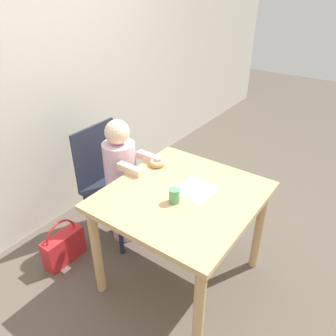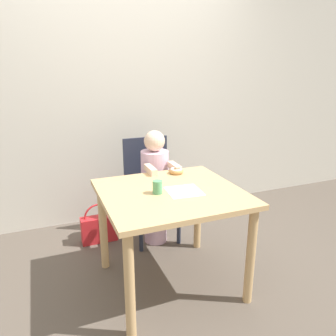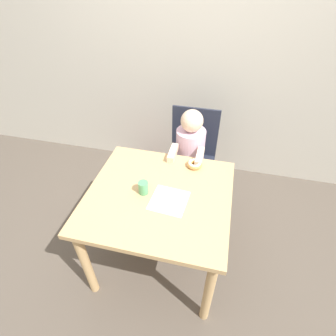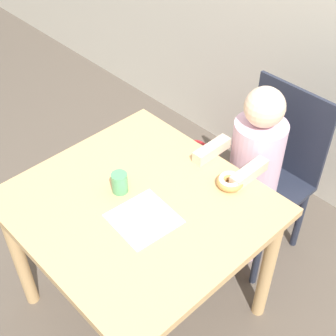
{
  "view_description": "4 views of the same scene",
  "coord_description": "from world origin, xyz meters",
  "px_view_note": "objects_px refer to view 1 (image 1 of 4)",
  "views": [
    {
      "loc": [
        -1.38,
        -0.88,
        1.86
      ],
      "look_at": [
        0.03,
        0.13,
        0.84
      ],
      "focal_mm": 35.0,
      "sensor_mm": 36.0,
      "label": 1
    },
    {
      "loc": [
        -0.78,
        -1.9,
        1.52
      ],
      "look_at": [
        0.03,
        0.13,
        0.84
      ],
      "focal_mm": 35.0,
      "sensor_mm": 36.0,
      "label": 2
    },
    {
      "loc": [
        0.33,
        -1.14,
        1.94
      ],
      "look_at": [
        0.03,
        0.13,
        0.84
      ],
      "focal_mm": 28.0,
      "sensor_mm": 36.0,
      "label": 3
    },
    {
      "loc": [
        1.0,
        -0.79,
        2.03
      ],
      "look_at": [
        0.03,
        0.13,
        0.84
      ],
      "focal_mm": 50.0,
      "sensor_mm": 36.0,
      "label": 4
    }
  ],
  "objects_px": {
    "donut": "(157,163)",
    "cup": "(174,196)",
    "chair": "(110,182)",
    "handbag": "(64,246)",
    "child_figure": "(122,182)"
  },
  "relations": [
    {
      "from": "donut",
      "to": "cup",
      "type": "distance_m",
      "value": 0.44
    },
    {
      "from": "donut",
      "to": "chair",
      "type": "bearing_deg",
      "value": 100.64
    },
    {
      "from": "donut",
      "to": "cup",
      "type": "height_order",
      "value": "cup"
    },
    {
      "from": "child_figure",
      "to": "cup",
      "type": "bearing_deg",
      "value": -108.12
    },
    {
      "from": "handbag",
      "to": "chair",
      "type": "bearing_deg",
      "value": -6.41
    },
    {
      "from": "child_figure",
      "to": "donut",
      "type": "bearing_deg",
      "value": -74.75
    },
    {
      "from": "chair",
      "to": "handbag",
      "type": "xyz_separation_m",
      "value": [
        -0.48,
        0.05,
        -0.34
      ]
    },
    {
      "from": "child_figure",
      "to": "handbag",
      "type": "distance_m",
      "value": 0.64
    },
    {
      "from": "chair",
      "to": "donut",
      "type": "height_order",
      "value": "chair"
    },
    {
      "from": "child_figure",
      "to": "handbag",
      "type": "relative_size",
      "value": 2.78
    },
    {
      "from": "chair",
      "to": "handbag",
      "type": "relative_size",
      "value": 2.49
    },
    {
      "from": "child_figure",
      "to": "donut",
      "type": "height_order",
      "value": "child_figure"
    },
    {
      "from": "handbag",
      "to": "donut",
      "type": "bearing_deg",
      "value": -39.84
    },
    {
      "from": "donut",
      "to": "cup",
      "type": "xyz_separation_m",
      "value": [
        -0.28,
        -0.34,
        0.02
      ]
    },
    {
      "from": "chair",
      "to": "donut",
      "type": "distance_m",
      "value": 0.5
    }
  ]
}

